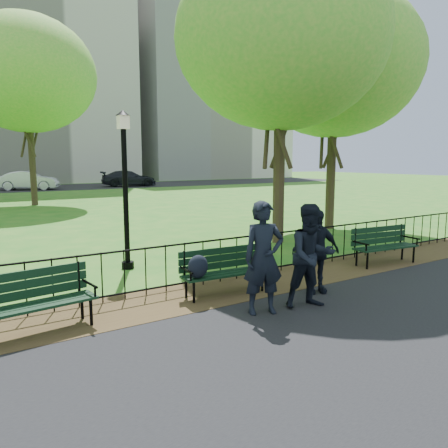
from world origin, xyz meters
TOP-DOWN VIEW (x-y plane):
  - ground at (0.00, 0.00)m, footprint 120.00×120.00m
  - dirt_strip at (0.00, 1.50)m, footprint 60.00×1.60m
  - far_street at (0.00, 35.00)m, footprint 70.00×9.00m
  - iron_fence at (0.00, 2.00)m, footprint 24.06×0.06m
  - apartment_mid at (2.00, 48.00)m, footprint 24.00×15.00m
  - apartment_east at (26.00, 48.00)m, footprint 20.00×15.00m
  - park_bench_main at (-0.83, 1.28)m, footprint 1.65×0.61m
  - park_bench_left_a at (-3.84, 1.26)m, footprint 1.78×0.73m
  - park_bench_right_a at (3.87, 1.24)m, footprint 1.74×0.72m
  - lamppost at (-1.36, 4.11)m, footprint 0.32×0.32m
  - tree_near_e at (3.58, 4.73)m, footprint 6.03×6.03m
  - tree_mid_e at (6.86, 5.79)m, footprint 5.89×5.89m
  - tree_far_c at (-0.60, 20.13)m, footprint 7.07×7.07m
  - person_left at (-0.58, 0.12)m, footprint 0.76×0.62m
  - person_mid at (0.27, -0.08)m, footprint 0.93×0.66m
  - person_right at (0.92, 0.48)m, footprint 0.98×0.68m
  - sedan_silver at (1.13, 32.91)m, footprint 4.82×3.24m
  - sedan_dark at (9.63, 33.08)m, footprint 5.18×2.86m

SIDE VIEW (x-z plane):
  - ground at x=0.00m, z-range 0.00..0.00m
  - far_street at x=0.00m, z-range 0.00..0.01m
  - dirt_strip at x=0.00m, z-range 0.01..0.02m
  - iron_fence at x=0.00m, z-range 0.00..1.00m
  - park_bench_right_a at x=3.87m, z-range 0.07..1.03m
  - park_bench_left_a at x=-3.84m, z-range 0.07..1.05m
  - park_bench_main at x=-0.83m, z-range 0.11..1.03m
  - sedan_dark at x=9.63m, z-range 0.01..1.43m
  - sedan_silver at x=1.13m, z-range 0.01..1.52m
  - person_right at x=0.92m, z-range 0.01..1.56m
  - person_mid at x=0.27m, z-range 0.01..1.75m
  - person_left at x=-0.58m, z-range 0.01..1.82m
  - lamppost at x=-1.36m, z-range 0.16..3.68m
  - tree_mid_e at x=6.86m, z-range 1.59..9.80m
  - tree_near_e at x=3.58m, z-range 1.63..10.03m
  - tree_far_c at x=-0.60m, z-range 1.92..11.77m
  - apartment_east at x=26.00m, z-range 0.00..24.00m
  - apartment_mid at x=2.00m, z-range 0.00..30.00m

